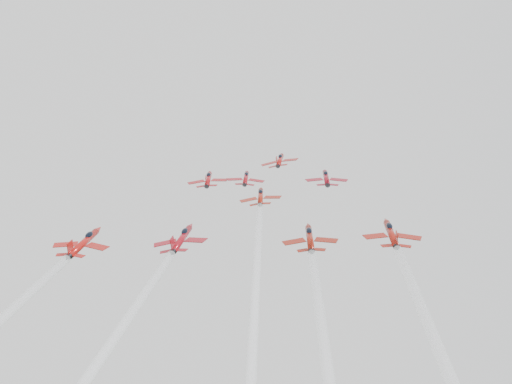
{
  "coord_description": "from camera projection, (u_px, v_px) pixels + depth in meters",
  "views": [
    {
      "loc": [
        11.04,
        -111.71,
        101.28
      ],
      "look_at": [
        0.0,
        2.0,
        136.13
      ],
      "focal_mm": 40.0,
      "sensor_mm": 36.0,
      "label": 1
    }
  ],
  "objects": [
    {
      "name": "jet_lead",
      "position": [
        280.0,
        160.0,
        143.89
      ],
      "size": [
        9.64,
        11.96,
        8.83
      ],
      "rotation": [
        0.62,
        -0.09,
        -0.14
      ],
      "color": "#A1120F"
    },
    {
      "name": "jet_row2_left",
      "position": [
        208.0,
        179.0,
        131.71
      ],
      "size": [
        9.55,
        11.85,
        8.75
      ],
      "rotation": [
        0.62,
        -0.08,
        0.05
      ],
      "color": "#A30F13"
    },
    {
      "name": "jet_row2_center",
      "position": [
        246.0,
        178.0,
        130.8
      ],
      "size": [
        8.74,
        10.85,
        8.01
      ],
      "rotation": [
        0.62,
        0.06,
        0.09
      ],
      "color": "maroon"
    },
    {
      "name": "jet_row2_right",
      "position": [
        326.0,
        178.0,
        127.58
      ],
      "size": [
        9.52,
        11.81,
        8.72
      ],
      "rotation": [
        0.62,
        0.02,
        0.04
      ],
      "color": "maroon"
    },
    {
      "name": "jet_center",
      "position": [
        239.0,
        298.0,
        77.83
      ],
      "size": [
        8.75,
        78.08,
        56.29
      ],
      "rotation": [
        0.62,
        -0.09,
        0.0
      ],
      "color": "#9C1D0E"
    }
  ]
}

